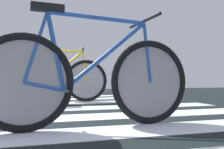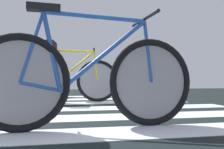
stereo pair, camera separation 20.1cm
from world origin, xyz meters
name	(u,v)px [view 1 (the left image)]	position (x,y,z in m)	size (l,w,h in m)	color
ground	(10,118)	(0.00, 0.00, 0.01)	(18.00, 14.00, 0.02)	black
crosswalk_markings	(15,115)	(0.03, 0.18, 0.02)	(5.48, 5.77, 0.00)	silver
bicycle_1_of_4	(92,79)	(0.68, -0.76, 0.41)	(1.74, 0.52, 0.93)	black
bicycle_3_of_4	(56,79)	(0.55, 1.59, 0.41)	(1.73, 0.52, 0.93)	black
cyclist_3_of_4	(37,62)	(0.24, 1.63, 0.68)	(0.36, 0.44, 1.03)	tan
bicycle_4_of_4	(11,79)	(-0.31, 3.10, 0.41)	(1.72, 0.55, 0.93)	black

